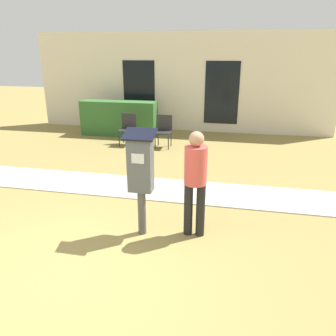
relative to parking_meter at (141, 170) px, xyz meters
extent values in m
plane|color=olive|center=(-0.64, -1.15, -1.02)|extent=(40.00, 40.00, 0.00)
cube|color=#B7B2A8|center=(-0.64, 1.66, -1.01)|extent=(12.00, 1.10, 0.02)
cube|color=beige|center=(-0.64, 6.94, 0.58)|extent=(10.00, 0.24, 3.20)
cube|color=black|center=(-2.04, 6.81, 0.28)|extent=(1.10, 0.02, 2.00)
cube|color=black|center=(0.76, 6.81, 0.28)|extent=(1.10, 0.02, 2.00)
cylinder|color=#4C4C4C|center=(0.00, 0.00, -0.67)|extent=(0.12, 0.12, 0.70)
cube|color=#4C5156|center=(0.00, 0.00, 0.08)|extent=(0.34, 0.22, 0.80)
cube|color=silver|center=(0.00, -0.12, 0.20)|extent=(0.18, 0.01, 0.14)
cube|color=black|center=(0.00, 0.00, 0.51)|extent=(0.44, 0.31, 0.12)
cylinder|color=black|center=(0.67, 0.13, -0.61)|extent=(0.13, 0.13, 0.82)
cylinder|color=black|center=(0.85, 0.13, -0.61)|extent=(0.13, 0.13, 0.82)
cylinder|color=#D14C47|center=(0.76, 0.13, 0.08)|extent=(0.32, 0.32, 0.55)
sphere|color=tan|center=(0.76, 0.13, 0.46)|extent=(0.21, 0.21, 0.21)
cylinder|color=#262628|center=(-1.97, 4.47, -0.81)|extent=(0.03, 0.03, 0.42)
cylinder|color=#262628|center=(-1.59, 4.47, -0.81)|extent=(0.03, 0.03, 0.42)
cylinder|color=#262628|center=(-1.97, 4.85, -0.81)|extent=(0.03, 0.03, 0.42)
cylinder|color=#262628|center=(-1.59, 4.85, -0.81)|extent=(0.03, 0.03, 0.42)
cube|color=#262628|center=(-1.78, 4.66, -0.58)|extent=(0.44, 0.44, 0.04)
cube|color=#262628|center=(-1.78, 4.86, -0.34)|extent=(0.44, 0.04, 0.44)
cylinder|color=#262628|center=(-0.90, 4.42, -0.81)|extent=(0.03, 0.03, 0.42)
cylinder|color=#262628|center=(-0.52, 4.42, -0.81)|extent=(0.03, 0.03, 0.42)
cylinder|color=#262628|center=(-0.90, 4.80, -0.81)|extent=(0.03, 0.03, 0.42)
cylinder|color=#262628|center=(-0.52, 4.80, -0.81)|extent=(0.03, 0.03, 0.42)
cube|color=#262628|center=(-0.71, 4.61, -0.58)|extent=(0.44, 0.44, 0.04)
cube|color=#262628|center=(-0.71, 4.81, -0.34)|extent=(0.44, 0.04, 0.44)
cube|color=#33662D|center=(-2.42, 5.75, -0.47)|extent=(2.44, 0.60, 1.10)
camera|label=1|loc=(1.27, -4.16, 1.58)|focal=35.00mm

